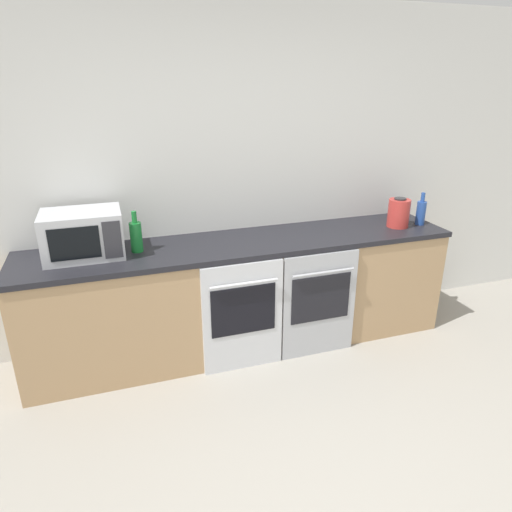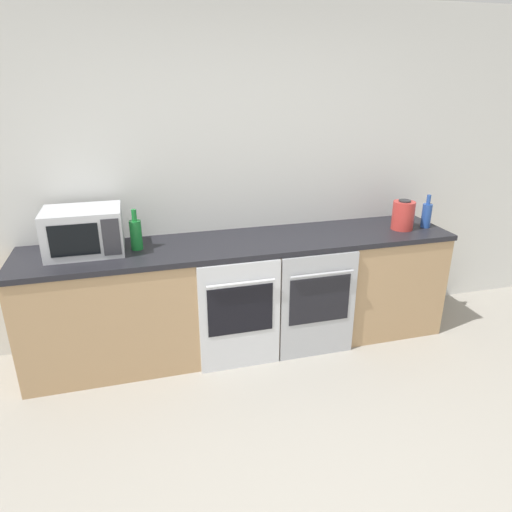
# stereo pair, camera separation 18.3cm
# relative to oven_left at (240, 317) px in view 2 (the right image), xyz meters

# --- Properties ---
(wall_back) EXTENTS (10.00, 0.06, 2.60)m
(wall_back) POSITION_rel_oven_left_xyz_m (0.11, 0.67, 0.87)
(wall_back) COLOR silver
(wall_back) RESTS_ON ground_plane
(counter_back) EXTENTS (3.30, 0.65, 0.89)m
(counter_back) POSITION_rel_oven_left_xyz_m (0.11, 0.33, 0.02)
(counter_back) COLOR tan
(counter_back) RESTS_ON ground_plane
(oven_left) EXTENTS (0.60, 0.06, 0.85)m
(oven_left) POSITION_rel_oven_left_xyz_m (0.00, 0.00, 0.00)
(oven_left) COLOR silver
(oven_left) RESTS_ON ground_plane
(oven_right) EXTENTS (0.60, 0.06, 0.85)m
(oven_right) POSITION_rel_oven_left_xyz_m (0.61, 0.00, 0.00)
(oven_right) COLOR #A8AAAF
(oven_right) RESTS_ON ground_plane
(microwave) EXTENTS (0.52, 0.38, 0.32)m
(microwave) POSITION_rel_oven_left_xyz_m (-1.02, 0.38, 0.62)
(microwave) COLOR #B7BABF
(microwave) RESTS_ON counter_back
(bottle_green) EXTENTS (0.08, 0.08, 0.30)m
(bottle_green) POSITION_rel_oven_left_xyz_m (-0.67, 0.36, 0.58)
(bottle_green) COLOR #19722D
(bottle_green) RESTS_ON counter_back
(bottle_blue) EXTENTS (0.08, 0.08, 0.27)m
(bottle_blue) POSITION_rel_oven_left_xyz_m (1.64, 0.27, 0.57)
(bottle_blue) COLOR #234793
(bottle_blue) RESTS_ON counter_back
(kettle) EXTENTS (0.18, 0.18, 0.24)m
(kettle) POSITION_rel_oven_left_xyz_m (1.43, 0.27, 0.58)
(kettle) COLOR #B2332D
(kettle) RESTS_ON counter_back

